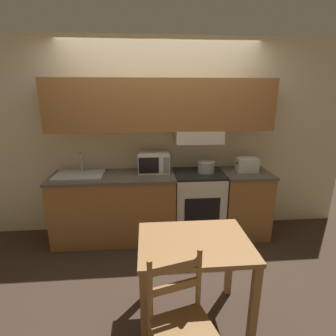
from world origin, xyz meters
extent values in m
plane|color=#3D2D23|center=(0.00, 0.00, 0.00)|extent=(16.00, 16.00, 0.00)
cube|color=beige|center=(0.00, 0.03, 1.27)|extent=(5.18, 0.05, 2.55)
cube|color=#A36B38|center=(0.00, -0.16, 1.73)|extent=(2.78, 0.32, 0.63)
cube|color=white|center=(0.47, -0.16, 1.34)|extent=(0.60, 0.34, 0.16)
cube|color=#A36B38|center=(-0.62, -0.29, 0.42)|extent=(1.54, 0.58, 0.85)
cube|color=brown|center=(-0.62, -0.29, 0.86)|extent=(1.56, 0.60, 0.04)
cube|color=#A36B38|center=(1.10, -0.29, 0.42)|extent=(0.59, 0.58, 0.85)
cube|color=brown|center=(1.10, -0.29, 0.86)|extent=(0.61, 0.60, 0.04)
cube|color=white|center=(0.47, -0.27, 0.43)|extent=(0.63, 0.55, 0.85)
cube|color=black|center=(0.47, -0.27, 0.87)|extent=(0.63, 0.55, 0.03)
cube|color=black|center=(0.47, -0.55, 0.49)|extent=(0.44, 0.01, 0.30)
cylinder|color=black|center=(0.33, -0.38, 0.88)|extent=(0.09, 0.09, 0.01)
cylinder|color=black|center=(0.62, -0.38, 0.88)|extent=(0.09, 0.09, 0.01)
cylinder|color=black|center=(0.33, -0.16, 0.88)|extent=(0.09, 0.09, 0.01)
cylinder|color=black|center=(0.62, -0.16, 0.88)|extent=(0.09, 0.09, 0.01)
cylinder|color=#B7BABF|center=(0.57, -0.26, 0.95)|extent=(0.21, 0.21, 0.14)
torus|color=#B7BABF|center=(0.57, -0.26, 1.02)|extent=(0.22, 0.22, 0.01)
cylinder|color=#B7BABF|center=(0.44, -0.26, 1.00)|extent=(0.05, 0.01, 0.01)
cylinder|color=#B7BABF|center=(0.69, -0.26, 1.00)|extent=(0.05, 0.01, 0.01)
cube|color=white|center=(-0.11, -0.18, 1.01)|extent=(0.40, 0.30, 0.26)
cube|color=black|center=(-0.17, -0.33, 1.01)|extent=(0.25, 0.01, 0.20)
cube|color=gray|center=(0.04, -0.33, 1.01)|extent=(0.07, 0.01, 0.20)
cube|color=white|center=(1.11, -0.27, 0.97)|extent=(0.26, 0.18, 0.18)
cube|color=black|center=(0.97, -0.27, 1.00)|extent=(0.01, 0.02, 0.02)
cube|color=black|center=(1.02, -0.27, 1.06)|extent=(0.04, 0.13, 0.01)
cube|color=black|center=(1.08, -0.27, 1.06)|extent=(0.04, 0.13, 0.01)
cube|color=black|center=(1.14, -0.27, 1.06)|extent=(0.04, 0.13, 0.01)
cube|color=black|center=(1.20, -0.27, 1.06)|extent=(0.04, 0.13, 0.01)
cube|color=#B7BABF|center=(-1.04, -0.29, 0.89)|extent=(0.59, 0.41, 0.02)
cube|color=#4C4F54|center=(-1.04, -0.31, 0.90)|extent=(0.50, 0.30, 0.01)
cylinder|color=#B7BABF|center=(-1.04, -0.14, 1.02)|extent=(0.02, 0.02, 0.24)
cylinder|color=#B7BABF|center=(-1.04, -0.20, 1.14)|extent=(0.02, 0.12, 0.02)
cube|color=#9E7042|center=(0.16, -1.69, 0.76)|extent=(0.87, 0.65, 0.04)
cube|color=#9E7042|center=(-0.24, -1.97, 0.37)|extent=(0.06, 0.06, 0.74)
cube|color=#9E7042|center=(0.56, -1.97, 0.37)|extent=(0.06, 0.06, 0.74)
cube|color=#9E7042|center=(-0.24, -1.40, 0.37)|extent=(0.06, 0.06, 0.74)
cube|color=#9E7042|center=(0.56, -1.40, 0.37)|extent=(0.06, 0.06, 0.74)
cube|color=#9E7042|center=(0.02, -2.20, 0.44)|extent=(0.47, 0.47, 0.03)
cylinder|color=#9E7042|center=(-0.19, -2.08, 0.68)|extent=(0.04, 0.04, 0.45)
cylinder|color=#9E7042|center=(0.14, -1.99, 0.68)|extent=(0.04, 0.04, 0.45)
cube|color=#9E7042|center=(-0.03, -2.04, 0.81)|extent=(0.34, 0.11, 0.06)
cube|color=#9E7042|center=(-0.03, -2.04, 0.66)|extent=(0.34, 0.11, 0.06)
cylinder|color=#9E7042|center=(0.14, -1.99, 0.21)|extent=(0.04, 0.04, 0.42)
camera|label=1|loc=(-0.19, -3.46, 1.90)|focal=28.00mm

